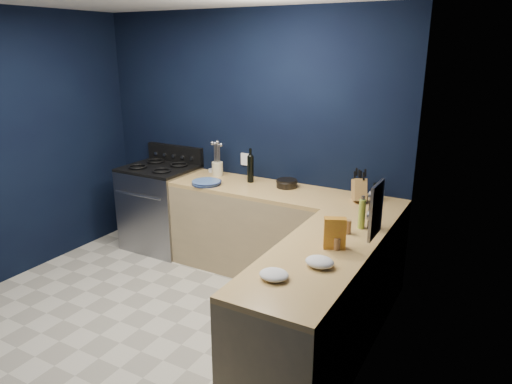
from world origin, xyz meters
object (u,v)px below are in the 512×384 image
Objects in this scene: plate_stack at (206,183)px; gas_range at (161,208)px; knife_block at (359,190)px; crouton_bag at (335,233)px; utensil_crock at (217,169)px.

gas_range is at bearing 167.78° from plate_stack.
crouton_bag is (0.17, -1.09, 0.01)m from knife_block.
plate_stack is (0.76, -0.16, 0.46)m from gas_range.
utensil_crock reaches higher than gas_range.
gas_range is 4.16× the size of crouton_bag.
crouton_bag is (1.67, -0.84, 0.09)m from plate_stack.
knife_block reaches higher than utensil_crock.
knife_block is (2.26, 0.08, 0.54)m from gas_range.
plate_stack is 0.35m from utensil_crock.
plate_stack is 1.52m from knife_block.
crouton_bag is at bearing -33.84° from utensil_crock.
knife_block is 0.91× the size of crouton_bag.
plate_stack is 1.87m from crouton_bag.
utensil_crock is 0.67× the size of crouton_bag.
plate_stack reaches higher than gas_range.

